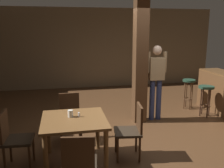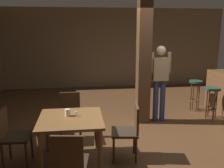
# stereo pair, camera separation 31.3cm
# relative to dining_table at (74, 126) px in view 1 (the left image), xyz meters

# --- Properties ---
(ground_plane) EXTENTS (10.80, 10.80, 0.00)m
(ground_plane) POSITION_rel_dining_table_xyz_m (1.45, 0.76, -0.62)
(ground_plane) COLOR #4C301C
(wall_back) EXTENTS (8.00, 0.10, 2.80)m
(wall_back) POSITION_rel_dining_table_xyz_m (1.45, 5.26, 0.78)
(wall_back) COLOR #756047
(wall_back) RESTS_ON ground_plane
(pillar) EXTENTS (0.28, 0.28, 2.80)m
(pillar) POSITION_rel_dining_table_xyz_m (1.55, 1.59, 0.78)
(pillar) COLOR #4C301C
(pillar) RESTS_ON ground_plane
(dining_table) EXTENTS (0.98, 0.98, 0.74)m
(dining_table) POSITION_rel_dining_table_xyz_m (0.00, 0.00, 0.00)
(dining_table) COLOR brown
(dining_table) RESTS_ON ground_plane
(chair_north) EXTENTS (0.43, 0.43, 0.89)m
(chair_north) POSITION_rel_dining_table_xyz_m (-0.04, 0.85, -0.11)
(chair_north) COLOR #2D2319
(chair_north) RESTS_ON ground_plane
(chair_east) EXTENTS (0.47, 0.47, 0.89)m
(chair_east) POSITION_rel_dining_table_xyz_m (0.92, -0.01, -0.11)
(chair_east) COLOR #2D2319
(chair_east) RESTS_ON ground_plane
(chair_south) EXTENTS (0.48, 0.48, 0.89)m
(chair_south) POSITION_rel_dining_table_xyz_m (0.00, -0.91, -0.11)
(chair_south) COLOR #2D2319
(chair_south) RESTS_ON ground_plane
(chair_west) EXTENTS (0.44, 0.44, 0.89)m
(chair_west) POSITION_rel_dining_table_xyz_m (-0.91, 0.04, -0.11)
(chair_west) COLOR #2D2319
(chair_west) RESTS_ON ground_plane
(napkin_cup) EXTENTS (0.08, 0.08, 0.11)m
(napkin_cup) POSITION_rel_dining_table_xyz_m (-0.05, 0.09, 0.17)
(napkin_cup) COLOR silver
(napkin_cup) RESTS_ON dining_table
(salt_shaker) EXTENTS (0.03, 0.03, 0.07)m
(salt_shaker) POSITION_rel_dining_table_xyz_m (0.08, 0.07, 0.15)
(salt_shaker) COLOR silver
(salt_shaker) RESTS_ON dining_table
(standing_person) EXTENTS (0.47, 0.22, 1.72)m
(standing_person) POSITION_rel_dining_table_xyz_m (1.95, 1.60, 0.38)
(standing_person) COLOR tan
(standing_person) RESTS_ON ground_plane
(bar_stool_near) EXTENTS (0.37, 0.37, 0.74)m
(bar_stool_near) POSITION_rel_dining_table_xyz_m (3.22, 1.58, -0.06)
(bar_stool_near) COLOR #1E3828
(bar_stool_near) RESTS_ON ground_plane
(bar_stool_mid) EXTENTS (0.33, 0.33, 0.79)m
(bar_stool_mid) POSITION_rel_dining_table_xyz_m (3.10, 2.20, -0.04)
(bar_stool_mid) COLOR #1E3828
(bar_stool_mid) RESTS_ON ground_plane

